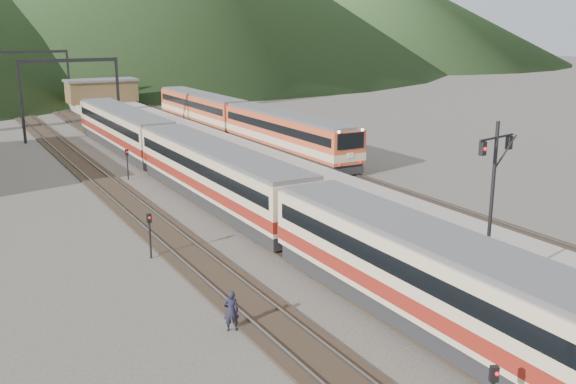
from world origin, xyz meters
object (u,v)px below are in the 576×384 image
second_train (239,120)px  signal_mast (493,190)px  worker (231,311)px  main_train (217,172)px

second_train → signal_mast: signal_mast is taller
second_train → worker: bearing=-115.6°
second_train → signal_mast: (-8.88, -41.36, 3.11)m
signal_mast → worker: signal_mast is taller
second_train → main_train: bearing=-118.4°
signal_mast → worker: 10.75m
second_train → signal_mast: size_ratio=5.82×
worker → signal_mast: bearing=175.6°
signal_mast → worker: bearing=158.3°
second_train → worker: (-18.04, -37.72, -1.17)m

